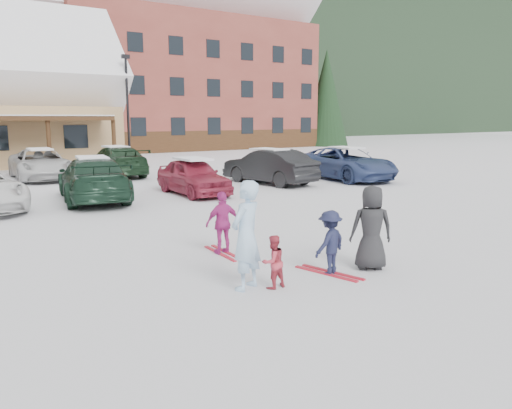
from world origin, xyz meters
TOP-DOWN VIEW (x-y plane):
  - ground at (0.00, 0.00)m, footprint 160.00×160.00m
  - alpine_hotel at (14.27, 38.00)m, footprint 31.48×14.01m
  - lamp_post at (5.42, 23.36)m, footprint 0.50×0.25m
  - conifer_1 at (30.00, 32.00)m, footprint 4.84×4.84m
  - conifer_3 at (6.00, 44.00)m, footprint 3.96×3.96m
  - conifer_4 at (34.00, 46.00)m, footprint 5.06×5.06m
  - adult_skier at (-1.40, -1.22)m, footprint 0.82×0.70m
  - toddler_red at (-0.99, -1.45)m, footprint 0.48×0.38m
  - child_navy at (0.37, -1.40)m, footprint 0.88×0.63m
  - skis_child_navy at (0.37, -1.40)m, footprint 0.52×1.41m
  - child_magenta at (-0.59, 0.97)m, footprint 0.82×0.37m
  - skis_child_magenta at (-0.59, 0.97)m, footprint 0.27×1.41m
  - bystander_dark at (1.25, -1.61)m, footprint 0.97×0.89m
  - parked_car_3 at (-0.86, 9.68)m, footprint 3.02×5.62m
  - parked_car_4 at (2.78, 9.04)m, footprint 1.68×4.09m
  - parked_car_5 at (7.06, 9.97)m, footprint 2.37×4.89m
  - parked_car_6 at (11.00, 9.19)m, footprint 2.96×5.69m
  - parked_car_10 at (-1.13, 17.41)m, footprint 2.61×5.34m
  - parked_car_11 at (2.31, 16.67)m, footprint 2.27×5.24m

SIDE VIEW (x-z plane):
  - ground at x=0.00m, z-range 0.00..0.00m
  - skis_child_navy at x=0.37m, z-range 0.00..0.03m
  - skis_child_magenta at x=-0.59m, z-range 0.00..0.03m
  - toddler_red at x=-0.99m, z-range 0.00..0.94m
  - child_navy at x=0.37m, z-range 0.00..1.23m
  - child_magenta at x=-0.59m, z-range 0.00..1.37m
  - parked_car_4 at x=2.78m, z-range 0.00..1.39m
  - parked_car_10 at x=-1.13m, z-range 0.00..1.46m
  - parked_car_11 at x=2.31m, z-range 0.00..1.50m
  - parked_car_6 at x=11.00m, z-range 0.00..1.53m
  - parked_car_5 at x=7.06m, z-range 0.00..1.55m
  - parked_car_3 at x=-0.86m, z-range 0.00..1.55m
  - bystander_dark at x=1.25m, z-range 0.00..1.66m
  - adult_skier at x=-1.40m, z-range 0.00..1.90m
  - lamp_post at x=5.42m, z-range 0.41..7.26m
  - conifer_3 at x=6.00m, z-range 0.53..9.71m
  - conifer_1 at x=30.00m, z-range 0.65..11.87m
  - conifer_4 at x=34.00m, z-range 0.68..12.41m
  - alpine_hotel at x=14.27m, z-range -2.11..19.37m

